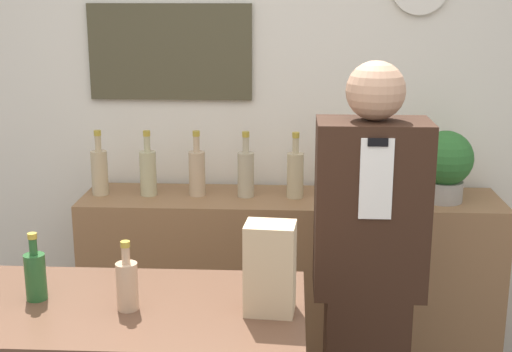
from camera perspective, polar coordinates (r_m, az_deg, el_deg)
name	(u,v)px	position (r m, az deg, el deg)	size (l,w,h in m)	color
back_wall	(256,98)	(3.55, -0.03, 6.29)	(5.20, 0.09, 2.70)	silver
back_shelf	(289,287)	(3.53, 2.69, -8.88)	(1.98, 0.42, 0.92)	#8E6642
shopkeeper	(368,277)	(2.76, 8.94, -7.99)	(0.41, 0.26, 1.63)	#331E14
potted_plant	(445,163)	(3.37, 14.89, 0.98)	(0.25, 0.25, 0.33)	#9E998E
paper_bag	(270,268)	(2.12, 1.13, -7.40)	(0.16, 0.13, 0.28)	tan
counter_bottle_1	(35,275)	(2.33, -17.24, -7.55)	(0.07, 0.07, 0.22)	#245628
counter_bottle_2	(127,284)	(2.19, -10.27, -8.50)	(0.07, 0.07, 0.22)	tan
shelf_bottle_0	(100,171)	(3.47, -12.41, 0.42)	(0.08, 0.08, 0.31)	tan
shelf_bottle_1	(148,171)	(3.41, -8.63, 0.39)	(0.08, 0.08, 0.31)	tan
shelf_bottle_2	(197,171)	(3.38, -4.74, 0.37)	(0.08, 0.08, 0.31)	tan
shelf_bottle_3	(246,172)	(3.35, -0.82, 0.29)	(0.08, 0.08, 0.31)	tan
shelf_bottle_4	(295,173)	(3.34, 3.16, 0.22)	(0.08, 0.08, 0.31)	tan
shelf_bottle_5	(345,174)	(3.35, 7.14, 0.17)	(0.08, 0.08, 0.31)	tan
shelf_bottle_6	(395,174)	(3.39, 11.05, 0.17)	(0.08, 0.08, 0.31)	tan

